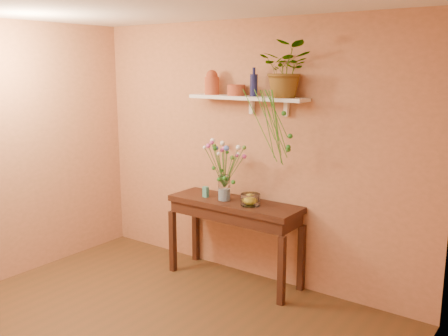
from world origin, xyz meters
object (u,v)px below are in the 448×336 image
(bouquet, at_px, (224,157))
(glass_vase, at_px, (224,190))
(terracotta_jug, at_px, (212,83))
(spider_plant, at_px, (287,69))
(sideboard, at_px, (234,213))
(blue_bottle, at_px, (254,85))
(glass_bowl, at_px, (250,200))

(bouquet, bearing_deg, glass_vase, 26.24)
(glass_vase, bearing_deg, terracotta_jug, 150.43)
(terracotta_jug, relative_size, bouquet, 0.51)
(spider_plant, xyz_separation_m, glass_vase, (-0.62, -0.15, -1.22))
(sideboard, distance_m, blue_bottle, 1.32)
(blue_bottle, bearing_deg, glass_vase, -144.79)
(spider_plant, relative_size, glass_vase, 2.02)
(glass_vase, xyz_separation_m, bouquet, (-0.00, -0.00, 0.35))
(blue_bottle, height_order, spider_plant, spider_plant)
(blue_bottle, xyz_separation_m, glass_vase, (-0.24, -0.17, -1.07))
(blue_bottle, bearing_deg, sideboard, -135.74)
(glass_vase, bearing_deg, bouquet, -153.76)
(spider_plant, distance_m, bouquet, 1.08)
(sideboard, distance_m, spider_plant, 1.55)
(sideboard, bearing_deg, glass_bowl, -9.96)
(bouquet, bearing_deg, terracotta_jug, 149.83)
(blue_bottle, bearing_deg, glass_bowl, -63.39)
(blue_bottle, height_order, glass_vase, blue_bottle)
(spider_plant, xyz_separation_m, glass_bowl, (-0.29, -0.15, -1.28))
(sideboard, height_order, bouquet, bouquet)
(terracotta_jug, distance_m, spider_plant, 0.90)
(sideboard, distance_m, glass_vase, 0.26)
(blue_bottle, relative_size, glass_bowl, 1.44)
(terracotta_jug, distance_m, blue_bottle, 0.51)
(sideboard, bearing_deg, bouquet, -160.47)
(sideboard, relative_size, spider_plant, 2.70)
(terracotta_jug, relative_size, spider_plant, 0.48)
(glass_bowl, bearing_deg, bouquet, 179.78)
(glass_bowl, bearing_deg, terracotta_jug, 165.25)
(terracotta_jug, distance_m, bouquet, 0.80)
(terracotta_jug, bearing_deg, spider_plant, -0.55)
(bouquet, relative_size, glass_bowl, 2.55)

